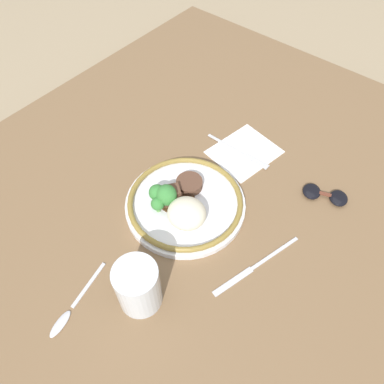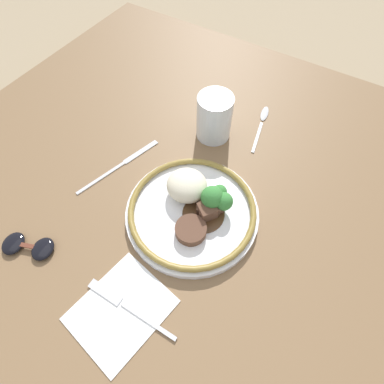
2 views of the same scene
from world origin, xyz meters
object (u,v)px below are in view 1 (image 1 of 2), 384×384
object	(u,v)px
plate	(183,203)
juice_glass	(138,287)
fork	(243,154)
knife	(254,267)
spoon	(68,314)
sunglasses	(325,195)

from	to	relation	value
plate	juice_glass	distance (m)	0.22
fork	knife	world-z (taller)	fork
knife	spoon	distance (m)	0.36
fork	spoon	distance (m)	0.53
spoon	juice_glass	bearing A→B (deg)	130.22
juice_glass	plate	bearing A→B (deg)	-160.59
knife	sunglasses	world-z (taller)	sunglasses
spoon	sunglasses	bearing A→B (deg)	144.23
fork	spoon	xyz separation A→B (m)	(0.53, -0.02, -0.00)
fork	knife	distance (m)	0.30
juice_glass	spoon	xyz separation A→B (m)	(0.11, -0.08, -0.05)
fork	sunglasses	size ratio (longest dim) A/B	1.63
knife	spoon	bearing A→B (deg)	-19.71
juice_glass	fork	world-z (taller)	juice_glass
plate	fork	size ratio (longest dim) A/B	1.48
juice_glass	sunglasses	world-z (taller)	juice_glass
juice_glass	knife	bearing A→B (deg)	145.42
juice_glass	fork	size ratio (longest dim) A/B	0.61
fork	knife	size ratio (longest dim) A/B	0.85
plate	knife	bearing A→B (deg)	84.41
fork	knife	bearing A→B (deg)	-51.89
sunglasses	juice_glass	bearing A→B (deg)	-40.23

